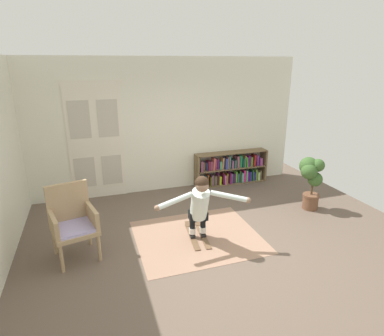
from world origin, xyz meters
TOP-DOWN VIEW (x-y plane):
  - ground_plane at (0.00, 0.00)m, footprint 7.20×7.20m
  - back_wall at (0.00, 2.60)m, footprint 6.00×0.10m
  - double_door at (-1.57, 2.54)m, footprint 1.22×0.05m
  - rug at (-0.14, 0.27)m, footprint 2.02×1.75m
  - bookshelf at (1.44, 2.39)m, footprint 1.77×0.30m
  - wicker_chair at (-2.05, 0.35)m, footprint 0.72×0.72m
  - potted_plant at (2.34, 0.66)m, footprint 0.45×0.47m
  - skis_pair at (-0.13, 0.30)m, footprint 0.37×0.90m
  - person_skier at (-0.15, 0.12)m, footprint 1.47×0.64m

SIDE VIEW (x-z plane):
  - ground_plane at x=0.00m, z-range 0.00..0.00m
  - rug at x=-0.14m, z-range 0.00..0.01m
  - skis_pair at x=-0.13m, z-range -0.01..0.06m
  - bookshelf at x=1.44m, z-range -0.04..0.74m
  - wicker_chair at x=-2.05m, z-range 0.03..1.13m
  - person_skier at x=-0.15m, z-range 0.13..1.23m
  - potted_plant at x=2.34m, z-range 0.17..1.20m
  - double_door at x=-1.57m, z-range 0.01..2.46m
  - back_wall at x=0.00m, z-range 0.00..2.90m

